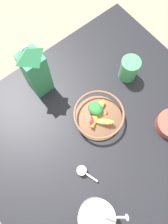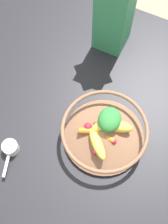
% 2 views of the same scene
% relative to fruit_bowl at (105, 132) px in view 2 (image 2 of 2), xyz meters
% --- Properties ---
extents(ground_plane, '(6.00, 6.00, 0.00)m').
position_rel_fruit_bowl_xyz_m(ground_plane, '(0.03, 0.10, -0.08)').
color(ground_plane, gray).
extents(countertop, '(1.07, 1.07, 0.04)m').
position_rel_fruit_bowl_xyz_m(countertop, '(0.03, 0.10, -0.06)').
color(countertop, black).
rests_on(countertop, ground_plane).
extents(fruit_bowl, '(0.22, 0.22, 0.09)m').
position_rel_fruit_bowl_xyz_m(fruit_bowl, '(0.00, 0.00, 0.00)').
color(fruit_bowl, brown).
rests_on(fruit_bowl, countertop).
extents(milk_carton, '(0.09, 0.09, 0.29)m').
position_rel_fruit_bowl_xyz_m(milk_carton, '(0.10, -0.28, 0.11)').
color(milk_carton, '#338C59').
rests_on(milk_carton, countertop).
extents(measuring_scoop, '(0.05, 0.09, 0.03)m').
position_rel_fruit_bowl_xyz_m(measuring_scoop, '(0.20, 0.14, -0.02)').
color(measuring_scoop, white).
rests_on(measuring_scoop, countertop).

